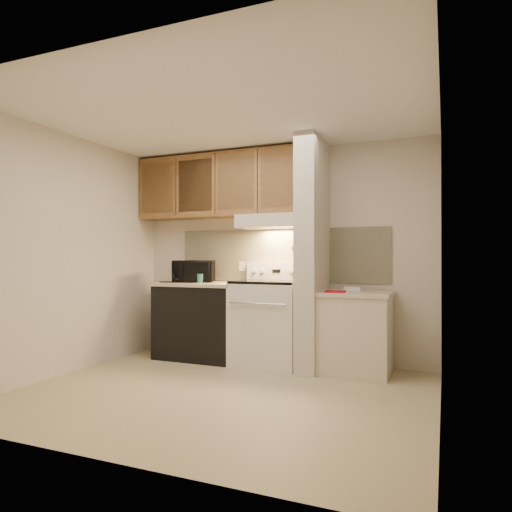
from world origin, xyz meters
The scene contains 50 objects.
floor centered at (0.00, 0.00, 0.00)m, with size 3.60×3.60×0.00m, color tan.
ceiling centered at (0.00, 0.00, 2.50)m, with size 3.60×3.60×0.00m, color white.
wall_back centered at (0.00, 1.50, 1.25)m, with size 3.60×0.02×2.50m, color beige.
wall_left centered at (-1.80, 0.00, 1.25)m, with size 0.02×3.00×2.50m, color beige.
wall_right centered at (1.80, 0.00, 1.25)m, with size 0.02×3.00×2.50m, color beige.
backsplash centered at (0.00, 1.49, 1.24)m, with size 2.60×0.02×0.63m, color beige.
range_body centered at (0.00, 1.16, 0.46)m, with size 0.76×0.65×0.92m, color silver.
oven_window centered at (0.00, 0.84, 0.50)m, with size 0.50×0.01×0.30m, color black.
oven_handle centered at (0.00, 0.80, 0.72)m, with size 0.02×0.02×0.65m, color silver.
cooktop centered at (0.00, 1.16, 0.94)m, with size 0.74×0.64×0.03m, color black.
range_backguard centered at (0.00, 1.44, 1.05)m, with size 0.76×0.08×0.20m, color silver.
range_display centered at (0.00, 1.40, 1.05)m, with size 0.10×0.01×0.04m, color black.
range_knob_left_outer centered at (-0.28, 1.40, 1.05)m, with size 0.05×0.05×0.02m, color silver.
range_knob_left_inner centered at (-0.18, 1.40, 1.05)m, with size 0.05×0.05×0.02m, color silver.
range_knob_right_inner centered at (0.18, 1.40, 1.05)m, with size 0.05×0.05×0.02m, color silver.
range_knob_right_outer centered at (0.28, 1.40, 1.05)m, with size 0.05×0.05×0.02m, color silver.
dishwasher_front centered at (-0.88, 1.17, 0.43)m, with size 1.00×0.63×0.87m, color black.
left_countertop centered at (-0.88, 1.17, 0.89)m, with size 1.04×0.67×0.04m, color beige.
spoon_rest centered at (-1.21, 0.97, 0.92)m, with size 0.22×0.07×0.01m, color black.
teal_jar centered at (-0.83, 1.06, 0.96)m, with size 0.10×0.10×0.11m, color #2E7161.
outlet centered at (-0.48, 1.48, 1.10)m, with size 0.08×0.01×0.12m, color beige.
microwave centered at (-0.97, 1.15, 1.04)m, with size 0.48×0.32×0.26m, color black.
partition_pillar centered at (0.51, 1.15, 1.25)m, with size 0.22×0.70×2.50m, color beige.
pillar_trim centered at (0.39, 1.15, 1.30)m, with size 0.01×0.70×0.04m, color brown.
knife_strip centered at (0.39, 1.10, 1.32)m, with size 0.02×0.42×0.04m, color black.
knife_blade_a centered at (0.38, 0.94, 1.22)m, with size 0.01×0.04×0.16m, color silver.
knife_handle_a centered at (0.38, 0.93, 1.37)m, with size 0.02×0.02×0.10m, color black.
knife_blade_b centered at (0.38, 1.03, 1.21)m, with size 0.01×0.04×0.18m, color silver.
knife_handle_b centered at (0.38, 1.02, 1.37)m, with size 0.02×0.02×0.10m, color black.
knife_blade_c centered at (0.38, 1.10, 1.20)m, with size 0.01×0.04×0.20m, color silver.
knife_handle_c centered at (0.38, 1.10, 1.37)m, with size 0.02×0.02×0.10m, color black.
knife_blade_d centered at (0.38, 1.17, 1.22)m, with size 0.01×0.04×0.16m, color silver.
knife_handle_d centered at (0.38, 1.17, 1.37)m, with size 0.02×0.02×0.10m, color black.
knife_blade_e centered at (0.38, 1.27, 1.21)m, with size 0.01×0.04×0.18m, color silver.
knife_handle_e centered at (0.38, 1.25, 1.37)m, with size 0.02×0.02×0.10m, color black.
oven_mitt centered at (0.38, 1.32, 1.14)m, with size 0.03×0.11×0.26m, color gray.
right_cab_base centered at (0.97, 1.15, 0.40)m, with size 0.70×0.60×0.81m, color beige.
right_countertop centered at (0.97, 1.15, 0.83)m, with size 0.74×0.64×0.04m, color beige.
red_folder centered at (0.79, 1.00, 0.85)m, with size 0.21×0.28×0.01m, color #AA0F20.
white_box centered at (0.92, 1.23, 0.87)m, with size 0.17×0.11×0.04m, color white.
range_hood centered at (0.00, 1.28, 1.62)m, with size 0.78×0.44×0.15m, color beige.
hood_lip centered at (0.00, 1.07, 1.58)m, with size 0.78×0.04×0.06m, color beige.
upper_cabinets centered at (-0.69, 1.32, 2.08)m, with size 2.18×0.33×0.77m, color brown.
cab_door_a centered at (-1.51, 1.17, 2.08)m, with size 0.46×0.01×0.63m, color brown.
cab_gap_a centered at (-1.23, 1.16, 2.08)m, with size 0.01×0.01×0.73m, color black.
cab_door_b centered at (-0.96, 1.17, 2.08)m, with size 0.46×0.01×0.63m, color brown.
cab_gap_b centered at (-0.69, 1.16, 2.08)m, with size 0.01×0.01×0.73m, color black.
cab_door_c centered at (-0.42, 1.17, 2.08)m, with size 0.46×0.01×0.63m, color brown.
cab_gap_c centered at (-0.14, 1.16, 2.08)m, with size 0.01×0.01×0.73m, color black.
cab_door_d centered at (0.13, 1.17, 2.08)m, with size 0.46×0.01×0.63m, color brown.
Camera 1 is at (1.83, -3.65, 1.20)m, focal length 32.00 mm.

